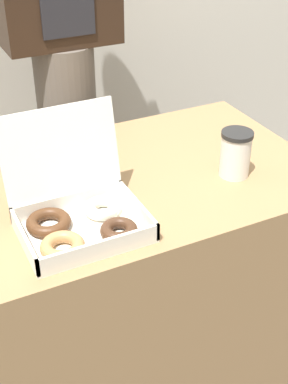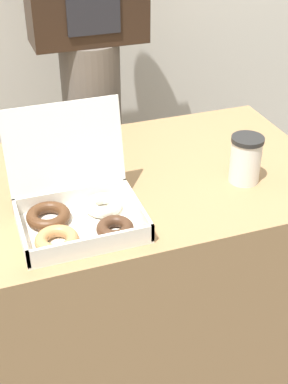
# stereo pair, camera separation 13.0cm
# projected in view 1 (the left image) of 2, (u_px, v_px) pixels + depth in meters

# --- Properties ---
(ground_plane) EXTENTS (14.00, 14.00, 0.00)m
(ground_plane) POSITION_uv_depth(u_px,v_px,m) (134.00, 360.00, 1.92)
(ground_plane) COLOR #4C4742
(table) EXTENTS (1.07, 0.68, 0.77)m
(table) POSITION_uv_depth(u_px,v_px,m) (132.00, 279.00, 1.71)
(table) COLOR #99754C
(table) RESTS_ON ground_plane
(donut_box) EXTENTS (0.30, 0.28, 0.27)m
(donut_box) POSITION_uv_depth(u_px,v_px,m) (77.00, 214.00, 1.28)
(donut_box) COLOR white
(donut_box) RESTS_ON table
(coffee_cup) EXTENTS (0.09, 0.09, 0.13)m
(coffee_cup) POSITION_uv_depth(u_px,v_px,m) (236.00, 154.00, 1.48)
(coffee_cup) COLOR silver
(coffee_cup) RESTS_ON table
(person_customer) EXTENTS (0.40, 0.23, 1.84)m
(person_customer) POSITION_uv_depth(u_px,v_px,m) (61.00, 30.00, 1.83)
(person_customer) COLOR #665B51
(person_customer) RESTS_ON ground_plane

